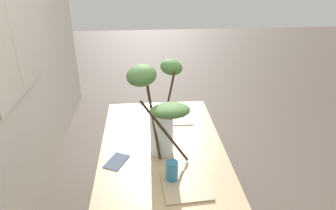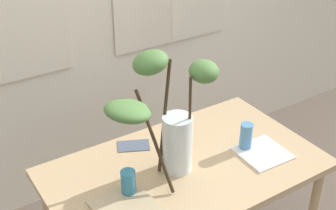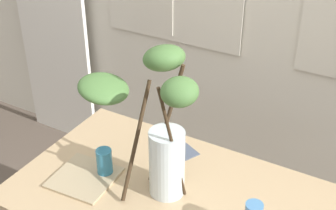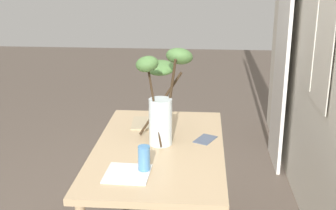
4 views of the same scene
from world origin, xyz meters
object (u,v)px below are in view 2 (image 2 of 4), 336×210
at_px(dining_table, 185,179).
at_px(drinking_glass_blue_right, 246,137).
at_px(drinking_glass_blue_left, 128,183).
at_px(plate_square_left, 125,206).
at_px(plate_square_right, 263,153).
at_px(vase_with_branches, 167,118).

xyz_separation_m(dining_table, drinking_glass_blue_right, (0.34, -0.05, 0.15)).
relative_size(drinking_glass_blue_left, plate_square_left, 0.49).
height_order(drinking_glass_blue_left, plate_square_right, drinking_glass_blue_left).
relative_size(drinking_glass_blue_left, plate_square_right, 0.53).
bearing_deg(drinking_glass_blue_left, vase_with_branches, 10.50).
relative_size(vase_with_branches, plate_square_right, 2.61).
relative_size(dining_table, drinking_glass_blue_right, 9.12).
distance_m(dining_table, plate_square_right, 0.41).
bearing_deg(plate_square_left, drinking_glass_blue_right, 4.21).
bearing_deg(vase_with_branches, drinking_glass_blue_right, -7.62).
bearing_deg(drinking_glass_blue_right, vase_with_branches, 172.38).
bearing_deg(drinking_glass_blue_left, drinking_glass_blue_right, -1.42).
bearing_deg(drinking_glass_blue_left, plate_square_right, -8.04).
bearing_deg(dining_table, plate_square_left, -165.59).
xyz_separation_m(drinking_glass_blue_right, plate_square_right, (0.04, -0.08, -0.07)).
height_order(dining_table, drinking_glass_blue_right, drinking_glass_blue_right).
bearing_deg(dining_table, plate_square_right, -18.59).
bearing_deg(drinking_glass_blue_right, drinking_glass_blue_left, 178.58).
distance_m(drinking_glass_blue_left, plate_square_right, 0.72).
distance_m(drinking_glass_blue_right, plate_square_right, 0.12).
xyz_separation_m(vase_with_branches, drinking_glass_blue_left, (-0.23, -0.04, -0.24)).
relative_size(drinking_glass_blue_right, plate_square_left, 0.58).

